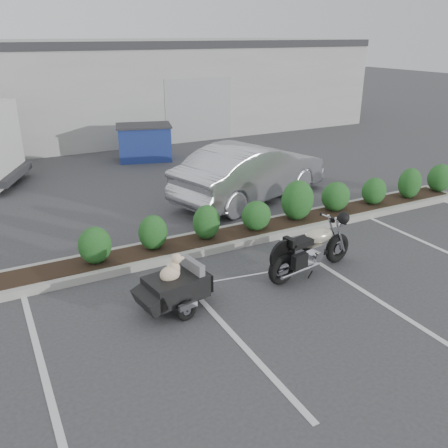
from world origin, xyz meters
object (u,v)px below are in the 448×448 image
motorcycle (312,250)px  dumpster (144,142)px  pet_trailer (175,286)px  sedan (251,172)px

motorcycle → dumpster: 9.88m
motorcycle → pet_trailer: (-2.78, 0.02, -0.06)m
pet_trailer → dumpster: bearing=64.9°
motorcycle → dumpster: (0.10, 9.88, 0.16)m
pet_trailer → sedan: (4.00, 4.27, 0.35)m
sedan → dumpster: bearing=-6.4°
pet_trailer → sedan: size_ratio=0.36×
motorcycle → dumpster: bearing=80.6°
sedan → dumpster: 5.70m
pet_trailer → sedan: sedan is taller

